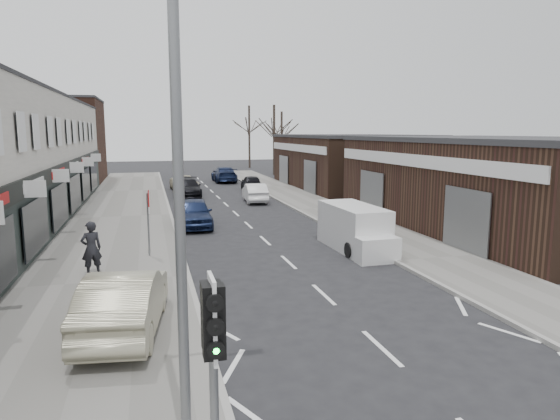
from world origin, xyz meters
TOP-DOWN VIEW (x-y plane):
  - ground at (0.00, 0.00)m, footprint 160.00×160.00m
  - pavement_left at (-6.75, 22.00)m, footprint 5.50×64.00m
  - pavement_right at (5.75, 22.00)m, footprint 3.50×64.00m
  - brick_block_far at (-13.50, 45.00)m, footprint 8.00×10.00m
  - right_unit_near at (12.50, 14.00)m, footprint 10.00×18.00m
  - right_unit_far at (12.50, 34.00)m, footprint 10.00×16.00m
  - tree_far_a at (9.00, 48.00)m, footprint 3.60×3.60m
  - tree_far_b at (11.50, 54.00)m, footprint 3.60×3.60m
  - tree_far_c at (8.50, 60.00)m, footprint 3.60×3.60m
  - traffic_light at (-4.40, -2.02)m, footprint 0.28×0.60m
  - street_lamp at (-4.53, -0.80)m, footprint 2.23×0.22m
  - warning_sign at (-5.16, 12.00)m, footprint 0.12×0.80m
  - white_van at (3.30, 11.30)m, footprint 1.81×4.90m
  - sedan_on_pavement at (-5.80, 4.27)m, footprint 2.23×4.87m
  - pedestrian at (-7.10, 9.60)m, footprint 0.80×0.67m
  - parked_car_left_a at (-2.85, 18.24)m, footprint 1.96×4.47m
  - parked_car_left_b at (-2.20, 30.89)m, footprint 2.11×4.86m
  - parked_car_left_c at (-2.20, 34.93)m, footprint 2.34×4.76m
  - parked_car_right_a at (2.20, 26.64)m, footprint 1.72×4.16m
  - parked_car_right_b at (3.39, 33.79)m, footprint 1.88×3.97m
  - parked_car_right_c at (2.20, 41.52)m, footprint 2.17×5.26m

SIDE VIEW (x-z plane):
  - ground at x=0.00m, z-range 0.00..0.00m
  - tree_far_a at x=9.00m, z-range -4.00..4.00m
  - tree_far_b at x=11.50m, z-range -3.75..3.75m
  - tree_far_c at x=8.50m, z-range -4.25..4.25m
  - pavement_left at x=-6.75m, z-range 0.00..0.12m
  - pavement_right at x=5.75m, z-range 0.00..0.12m
  - parked_car_left_c at x=-2.20m, z-range 0.00..1.30m
  - parked_car_right_b at x=3.39m, z-range 0.00..1.31m
  - parked_car_right_a at x=2.20m, z-range 0.00..1.34m
  - parked_car_left_b at x=-2.20m, z-range 0.00..1.39m
  - parked_car_left_a at x=-2.85m, z-range 0.00..1.50m
  - parked_car_right_c at x=2.20m, z-range 0.00..1.52m
  - sedan_on_pavement at x=-5.80m, z-range 0.12..1.67m
  - white_van at x=3.30m, z-range -0.05..1.84m
  - pedestrian at x=-7.10m, z-range 0.12..2.01m
  - warning_sign at x=-5.16m, z-range 0.85..3.55m
  - right_unit_near at x=12.50m, z-range 0.00..4.50m
  - right_unit_far at x=12.50m, z-range 0.00..4.50m
  - traffic_light at x=-4.40m, z-range 0.86..3.96m
  - brick_block_far at x=-13.50m, z-range 0.00..8.00m
  - street_lamp at x=-4.53m, z-range 0.62..8.62m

